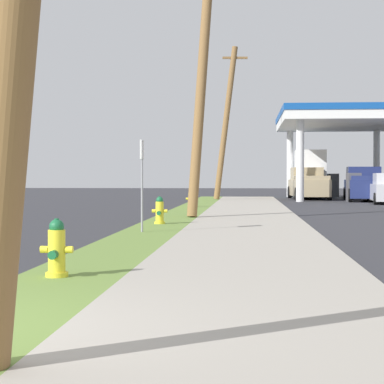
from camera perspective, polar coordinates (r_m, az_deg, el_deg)
sidewalk_slab at (r=5.57m, az=4.68°, el=-12.65°), size 3.20×80.00×0.12m
fire_hydrant_nearest at (r=9.22m, az=-10.82°, el=-4.70°), size 0.42×0.38×0.74m
fire_hydrant_second at (r=19.19m, az=-2.62°, el=-1.60°), size 0.42×0.38×0.74m
fire_hydrant_third at (r=29.85m, az=-0.09°, el=-0.58°), size 0.42×0.37×0.74m
utility_pole_midground at (r=23.19m, az=0.88°, el=10.40°), size 1.13×2.26×9.77m
utility_pole_background at (r=39.88m, az=2.74°, el=5.67°), size 1.90×0.45×8.55m
street_sign_post at (r=16.35m, az=-4.04°, el=2.08°), size 0.05×0.36×2.12m
truck_navy_at_forecourt at (r=41.85m, az=13.70°, el=0.55°), size 2.49×5.53×1.97m
truck_teal_on_apron at (r=48.06m, az=9.41°, el=1.34°), size 2.42×6.49×3.11m
truck_tan_at_far_bay at (r=44.40m, az=9.34°, el=0.61°), size 2.32×5.47×1.97m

